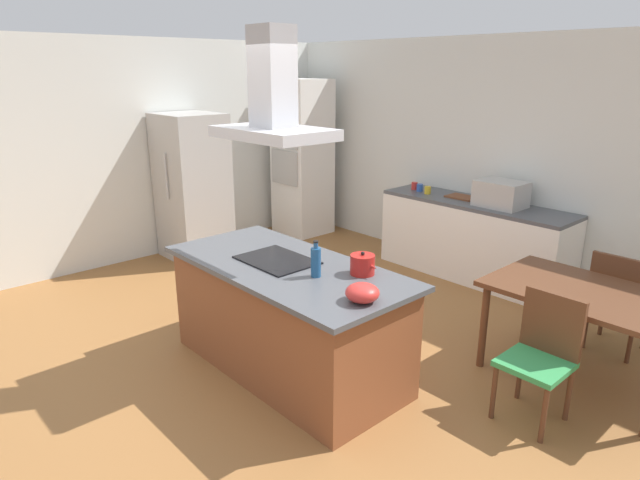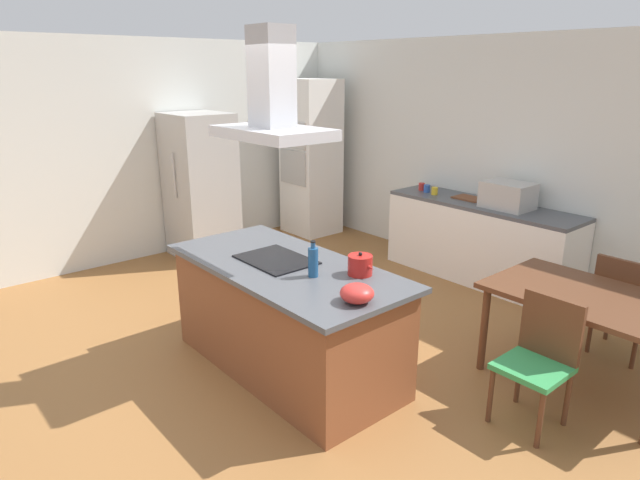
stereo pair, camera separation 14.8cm
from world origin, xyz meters
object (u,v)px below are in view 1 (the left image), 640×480
at_px(cutting_board, 462,197).
at_px(dining_table, 587,301).
at_px(countertop_microwave, 501,194).
at_px(coffee_mug_yellow, 428,190).
at_px(range_hood, 273,103).
at_px(mixing_bowl, 362,293).
at_px(coffee_mug_blue, 420,188).
at_px(refrigerator, 193,187).
at_px(tea_kettle, 363,264).
at_px(wall_oven_stack, 302,158).
at_px(cooktop, 277,260).
at_px(chair_facing_back_wall, 618,297).
at_px(olive_oil_bottle, 315,262).
at_px(chair_facing_island, 542,350).
at_px(coffee_mug_red, 414,186).

distance_m(cutting_board, dining_table, 2.46).
xyz_separation_m(countertop_microwave, coffee_mug_yellow, (-0.92, -0.07, -0.09)).
xyz_separation_m(coffee_mug_yellow, range_hood, (0.66, -2.81, 1.16)).
bearing_deg(mixing_bowl, coffee_mug_blue, 121.64).
xyz_separation_m(coffee_mug_yellow, refrigerator, (-2.20, -1.91, -0.03)).
relative_size(tea_kettle, cutting_board, 0.68).
bearing_deg(mixing_bowl, refrigerator, 165.84).
xyz_separation_m(countertop_microwave, wall_oven_stack, (-3.04, -0.23, 0.06)).
xyz_separation_m(cooktop, coffee_mug_yellow, (-0.66, 2.81, 0.04)).
xyz_separation_m(mixing_bowl, dining_table, (0.78, 1.64, -0.29)).
xyz_separation_m(tea_kettle, cutting_board, (-0.91, 2.64, -0.06)).
height_order(tea_kettle, coffee_mug_yellow, tea_kettle).
bearing_deg(coffee_mug_yellow, cooktop, -76.72).
relative_size(cutting_board, chair_facing_back_wall, 0.38).
height_order(olive_oil_bottle, dining_table, olive_oil_bottle).
bearing_deg(tea_kettle, chair_facing_back_wall, 59.95).
relative_size(cooktop, chair_facing_back_wall, 0.67).
distance_m(cooktop, chair_facing_island, 2.03).
xyz_separation_m(coffee_mug_blue, chair_facing_back_wall, (2.58, -0.62, -0.44)).
height_order(refrigerator, chair_facing_back_wall, refrigerator).
distance_m(countertop_microwave, cutting_board, 0.53).
distance_m(coffee_mug_yellow, range_hood, 3.11).
distance_m(countertop_microwave, refrigerator, 3.70).
bearing_deg(coffee_mug_yellow, olive_oil_bottle, -68.30).
height_order(cooktop, cutting_board, cutting_board).
bearing_deg(wall_oven_stack, chair_facing_island, -21.01).
bearing_deg(wall_oven_stack, refrigerator, -92.62).
xyz_separation_m(countertop_microwave, chair_facing_back_wall, (1.52, -0.65, -0.53)).
xyz_separation_m(mixing_bowl, chair_facing_back_wall, (0.78, 2.30, -0.45)).
height_order(coffee_mug_red, chair_facing_island, coffee_mug_red).
relative_size(coffee_mug_red, dining_table, 0.06).
height_order(cutting_board, range_hood, range_hood).
relative_size(coffee_mug_red, refrigerator, 0.05).
bearing_deg(dining_table, cutting_board, 146.08).
bearing_deg(coffee_mug_yellow, coffee_mug_red, 163.70).
xyz_separation_m(coffee_mug_red, cutting_board, (0.66, 0.05, -0.04)).
relative_size(olive_oil_bottle, coffee_mug_blue, 3.01).
bearing_deg(refrigerator, coffee_mug_yellow, 41.02).
bearing_deg(coffee_mug_red, range_hood, -72.30).
xyz_separation_m(dining_table, range_hood, (-1.77, -1.56, 1.43)).
xyz_separation_m(cutting_board, refrigerator, (-2.60, -2.03, 0.00)).
distance_m(refrigerator, chair_facing_back_wall, 4.84).
bearing_deg(dining_table, coffee_mug_red, 153.85).
bearing_deg(wall_oven_stack, chair_facing_back_wall, -5.25).
bearing_deg(range_hood, countertop_microwave, 84.96).
bearing_deg(chair_facing_back_wall, mixing_bowl, -108.77).
xyz_separation_m(countertop_microwave, cutting_board, (-0.51, 0.05, -0.13)).
xyz_separation_m(refrigerator, chair_facing_island, (4.63, 0.00, -0.40)).
xyz_separation_m(olive_oil_bottle, dining_table, (1.32, 1.57, -0.35)).
distance_m(countertop_microwave, coffee_mug_blue, 1.07).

